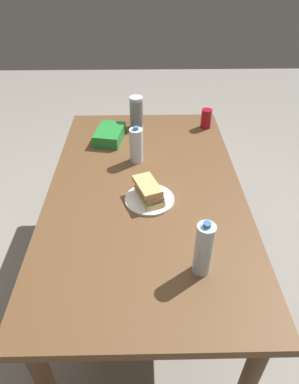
{
  "coord_description": "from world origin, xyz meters",
  "views": [
    {
      "loc": [
        -1.32,
        0.01,
        1.75
      ],
      "look_at": [
        -0.1,
        -0.02,
        0.78
      ],
      "focal_mm": 31.51,
      "sensor_mm": 36.0,
      "label": 1
    }
  ],
  "objects_px": {
    "water_bottle_tall": "(136,145)",
    "paper_plate": "(150,199)",
    "soda_can_red": "(206,119)",
    "chip_bag": "(110,135)",
    "water_bottle_spare": "(204,249)",
    "dining_table": "(146,201)",
    "sandwich": "(149,191)",
    "plastic_cup_stack": "(137,113)"
  },
  "relations": [
    {
      "from": "paper_plate",
      "to": "sandwich",
      "type": "xyz_separation_m",
      "value": [
        0.0,
        0.0,
        0.05
      ]
    },
    {
      "from": "sandwich",
      "to": "soda_can_red",
      "type": "bearing_deg",
      "value": -27.36
    },
    {
      "from": "soda_can_red",
      "to": "chip_bag",
      "type": "bearing_deg",
      "value": 103.92
    },
    {
      "from": "dining_table",
      "to": "sandwich",
      "type": "bearing_deg",
      "value": -170.57
    },
    {
      "from": "chip_bag",
      "to": "soda_can_red",
      "type": "bearing_deg",
      "value": 114.42
    },
    {
      "from": "sandwich",
      "to": "water_bottle_spare",
      "type": "bearing_deg",
      "value": -155.79
    },
    {
      "from": "water_bottle_spare",
      "to": "water_bottle_tall",
      "type": "bearing_deg",
      "value": 18.13
    },
    {
      "from": "water_bottle_spare",
      "to": "soda_can_red",
      "type": "bearing_deg",
      "value": -9.4
    },
    {
      "from": "dining_table",
      "to": "plastic_cup_stack",
      "type": "bearing_deg",
      "value": 4.27
    },
    {
      "from": "soda_can_red",
      "to": "plastic_cup_stack",
      "type": "height_order",
      "value": "plastic_cup_stack"
    },
    {
      "from": "soda_can_red",
      "to": "water_bottle_spare",
      "type": "distance_m",
      "value": 1.17
    },
    {
      "from": "sandwich",
      "to": "water_bottle_tall",
      "type": "bearing_deg",
      "value": 10.1
    },
    {
      "from": "paper_plate",
      "to": "chip_bag",
      "type": "relative_size",
      "value": 1.02
    },
    {
      "from": "dining_table",
      "to": "plastic_cup_stack",
      "type": "distance_m",
      "value": 0.68
    },
    {
      "from": "soda_can_red",
      "to": "water_bottle_spare",
      "type": "xyz_separation_m",
      "value": [
        -1.15,
        0.19,
        0.05
      ]
    },
    {
      "from": "dining_table",
      "to": "sandwich",
      "type": "xyz_separation_m",
      "value": [
        -0.09,
        -0.02,
        0.14
      ]
    },
    {
      "from": "water_bottle_tall",
      "to": "water_bottle_spare",
      "type": "relative_size",
      "value": 0.86
    },
    {
      "from": "paper_plate",
      "to": "water_bottle_spare",
      "type": "height_order",
      "value": "water_bottle_spare"
    },
    {
      "from": "soda_can_red",
      "to": "water_bottle_tall",
      "type": "xyz_separation_m",
      "value": [
        -0.39,
        0.44,
        0.04
      ]
    },
    {
      "from": "sandwich",
      "to": "soda_can_red",
      "type": "xyz_separation_m",
      "value": [
        0.73,
        -0.38,
        0.01
      ]
    },
    {
      "from": "dining_table",
      "to": "sandwich",
      "type": "height_order",
      "value": "sandwich"
    },
    {
      "from": "sandwich",
      "to": "plastic_cup_stack",
      "type": "height_order",
      "value": "plastic_cup_stack"
    },
    {
      "from": "dining_table",
      "to": "water_bottle_spare",
      "type": "height_order",
      "value": "water_bottle_spare"
    },
    {
      "from": "chip_bag",
      "to": "plastic_cup_stack",
      "type": "bearing_deg",
      "value": 145.22
    },
    {
      "from": "paper_plate",
      "to": "water_bottle_spare",
      "type": "bearing_deg",
      "value": -156.0
    },
    {
      "from": "paper_plate",
      "to": "water_bottle_tall",
      "type": "height_order",
      "value": "water_bottle_tall"
    },
    {
      "from": "dining_table",
      "to": "sandwich",
      "type": "distance_m",
      "value": 0.17
    },
    {
      "from": "chip_bag",
      "to": "water_bottle_spare",
      "type": "relative_size",
      "value": 0.95
    },
    {
      "from": "dining_table",
      "to": "plastic_cup_stack",
      "type": "height_order",
      "value": "plastic_cup_stack"
    },
    {
      "from": "chip_bag",
      "to": "water_bottle_spare",
      "type": "xyz_separation_m",
      "value": [
        -1.0,
        -0.41,
        0.08
      ]
    },
    {
      "from": "paper_plate",
      "to": "soda_can_red",
      "type": "height_order",
      "value": "soda_can_red"
    },
    {
      "from": "chip_bag",
      "to": "water_bottle_tall",
      "type": "bearing_deg",
      "value": 45.18
    },
    {
      "from": "dining_table",
      "to": "water_bottle_spare",
      "type": "distance_m",
      "value": 0.59
    },
    {
      "from": "sandwich",
      "to": "plastic_cup_stack",
      "type": "relative_size",
      "value": 0.99
    },
    {
      "from": "dining_table",
      "to": "paper_plate",
      "type": "height_order",
      "value": "paper_plate"
    },
    {
      "from": "paper_plate",
      "to": "dining_table",
      "type": "bearing_deg",
      "value": 10.94
    },
    {
      "from": "soda_can_red",
      "to": "plastic_cup_stack",
      "type": "bearing_deg",
      "value": 88.61
    },
    {
      "from": "water_bottle_tall",
      "to": "plastic_cup_stack",
      "type": "xyz_separation_m",
      "value": [
        0.4,
        0.0,
        0.0
      ]
    },
    {
      "from": "water_bottle_tall",
      "to": "paper_plate",
      "type": "bearing_deg",
      "value": -169.48
    },
    {
      "from": "dining_table",
      "to": "water_bottle_spare",
      "type": "bearing_deg",
      "value": -158.3
    },
    {
      "from": "sandwich",
      "to": "soda_can_red",
      "type": "relative_size",
      "value": 1.64
    },
    {
      "from": "chip_bag",
      "to": "water_bottle_tall",
      "type": "height_order",
      "value": "water_bottle_tall"
    }
  ]
}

